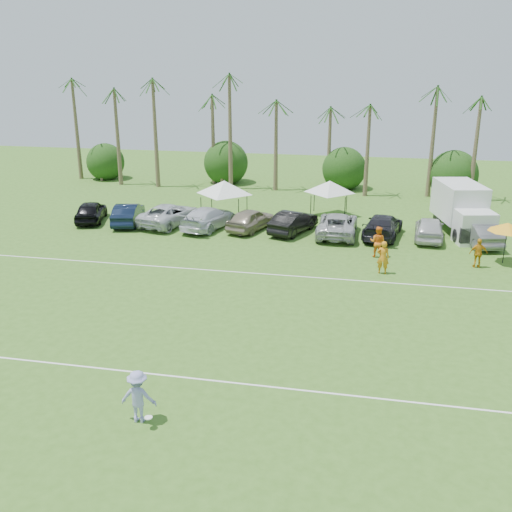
# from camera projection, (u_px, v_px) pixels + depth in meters

# --- Properties ---
(ground) EXTENTS (120.00, 120.00, 0.00)m
(ground) POSITION_uv_depth(u_px,v_px,m) (117.00, 400.00, 20.81)
(ground) COLOR #39641E
(ground) RESTS_ON ground
(field_lines) EXTENTS (80.00, 12.10, 0.01)m
(field_lines) POSITION_uv_depth(u_px,v_px,m) (185.00, 311.00, 28.23)
(field_lines) COLOR white
(field_lines) RESTS_ON ground
(palm_tree_0) EXTENTS (2.40, 2.40, 8.90)m
(palm_tree_0) POSITION_uv_depth(u_px,v_px,m) (68.00, 107.00, 57.83)
(palm_tree_0) COLOR brown
(palm_tree_0) RESTS_ON ground
(palm_tree_1) EXTENTS (2.40, 2.40, 9.90)m
(palm_tree_1) POSITION_uv_depth(u_px,v_px,m) (113.00, 99.00, 56.61)
(palm_tree_1) COLOR brown
(palm_tree_1) RESTS_ON ground
(palm_tree_2) EXTENTS (2.40, 2.40, 10.90)m
(palm_tree_2) POSITION_uv_depth(u_px,v_px,m) (161.00, 90.00, 55.39)
(palm_tree_2) COLOR brown
(palm_tree_2) RESTS_ON ground
(palm_tree_3) EXTENTS (2.40, 2.40, 11.90)m
(palm_tree_3) POSITION_uv_depth(u_px,v_px,m) (200.00, 81.00, 54.36)
(palm_tree_3) COLOR brown
(palm_tree_3) RESTS_ON ground
(palm_tree_4) EXTENTS (2.40, 2.40, 8.90)m
(palm_tree_4) POSITION_uv_depth(u_px,v_px,m) (241.00, 110.00, 54.44)
(palm_tree_4) COLOR brown
(palm_tree_4) RESTS_ON ground
(palm_tree_5) EXTENTS (2.40, 2.40, 9.90)m
(palm_tree_5) POSITION_uv_depth(u_px,v_px,m) (282.00, 101.00, 53.40)
(palm_tree_5) COLOR brown
(palm_tree_5) RESTS_ON ground
(palm_tree_6) EXTENTS (2.40, 2.40, 10.90)m
(palm_tree_6) POSITION_uv_depth(u_px,v_px,m) (325.00, 92.00, 52.37)
(palm_tree_6) COLOR brown
(palm_tree_6) RESTS_ON ground
(palm_tree_7) EXTENTS (2.40, 2.40, 11.90)m
(palm_tree_7) POSITION_uv_depth(u_px,v_px,m) (370.00, 82.00, 51.35)
(palm_tree_7) COLOR brown
(palm_tree_7) RESTS_ON ground
(palm_tree_8) EXTENTS (2.40, 2.40, 8.90)m
(palm_tree_8) POSITION_uv_depth(u_px,v_px,m) (425.00, 112.00, 51.24)
(palm_tree_8) COLOR brown
(palm_tree_8) RESTS_ON ground
(palm_tree_9) EXTENTS (2.40, 2.40, 9.90)m
(palm_tree_9) POSITION_uv_depth(u_px,v_px,m) (485.00, 103.00, 50.01)
(palm_tree_9) COLOR brown
(palm_tree_9) RESTS_ON ground
(bush_tree_0) EXTENTS (4.00, 4.00, 4.00)m
(bush_tree_0) POSITION_uv_depth(u_px,v_px,m) (105.00, 162.00, 60.01)
(bush_tree_0) COLOR brown
(bush_tree_0) RESTS_ON ground
(bush_tree_1) EXTENTS (4.00, 4.00, 4.00)m
(bush_tree_1) POSITION_uv_depth(u_px,v_px,m) (224.00, 166.00, 57.57)
(bush_tree_1) COLOR brown
(bush_tree_1) RESTS_ON ground
(bush_tree_2) EXTENTS (4.00, 4.00, 4.00)m
(bush_tree_2) POSITION_uv_depth(u_px,v_px,m) (344.00, 171.00, 55.30)
(bush_tree_2) COLOR brown
(bush_tree_2) RESTS_ON ground
(bush_tree_3) EXTENTS (4.00, 4.00, 4.00)m
(bush_tree_3) POSITION_uv_depth(u_px,v_px,m) (451.00, 174.00, 53.42)
(bush_tree_3) COLOR brown
(bush_tree_3) RESTS_ON ground
(sideline_player_a) EXTENTS (0.74, 0.50, 1.98)m
(sideline_player_a) POSITION_uv_depth(u_px,v_px,m) (383.00, 257.00, 33.06)
(sideline_player_a) COLOR orange
(sideline_player_a) RESTS_ON ground
(sideline_player_b) EXTENTS (1.13, 0.98, 1.99)m
(sideline_player_b) POSITION_uv_depth(u_px,v_px,m) (378.00, 242.00, 35.91)
(sideline_player_b) COLOR orange
(sideline_player_b) RESTS_ON ground
(sideline_player_c) EXTENTS (1.10, 0.56, 1.80)m
(sideline_player_c) POSITION_uv_depth(u_px,v_px,m) (478.00, 253.00, 34.08)
(sideline_player_c) COLOR orange
(sideline_player_c) RESTS_ON ground
(box_truck) EXTENTS (3.88, 7.12, 3.48)m
(box_truck) POSITION_uv_depth(u_px,v_px,m) (463.00, 208.00, 40.77)
(box_truck) COLOR silver
(box_truck) RESTS_ON ground
(canopy_tent_left) EXTENTS (4.51, 4.51, 3.65)m
(canopy_tent_left) POSITION_uv_depth(u_px,v_px,m) (224.00, 181.00, 43.74)
(canopy_tent_left) COLOR black
(canopy_tent_left) RESTS_ON ground
(canopy_tent_right) EXTENTS (4.11, 4.11, 3.33)m
(canopy_tent_right) POSITION_uv_depth(u_px,v_px,m) (330.00, 181.00, 45.07)
(canopy_tent_right) COLOR black
(canopy_tent_right) RESTS_ON ground
(market_umbrella) EXTENTS (2.31, 2.31, 2.58)m
(market_umbrella) POSITION_uv_depth(u_px,v_px,m) (508.00, 227.00, 34.35)
(market_umbrella) COLOR black
(market_umbrella) RESTS_ON ground
(frisbee_player) EXTENTS (1.27, 0.88, 1.90)m
(frisbee_player) POSITION_uv_depth(u_px,v_px,m) (138.00, 397.00, 19.32)
(frisbee_player) COLOR #9596D3
(frisbee_player) RESTS_ON ground
(parked_car_0) EXTENTS (3.13, 5.07, 1.61)m
(parked_car_0) POSITION_uv_depth(u_px,v_px,m) (91.00, 211.00, 44.16)
(parked_car_0) COLOR black
(parked_car_0) RESTS_ON ground
(parked_car_1) EXTENTS (2.69, 5.14, 1.61)m
(parked_car_1) POSITION_uv_depth(u_px,v_px,m) (128.00, 214.00, 43.39)
(parked_car_1) COLOR black
(parked_car_1) RESTS_ON ground
(parked_car_2) EXTENTS (4.01, 6.28, 1.61)m
(parked_car_2) POSITION_uv_depth(u_px,v_px,m) (170.00, 214.00, 43.22)
(parked_car_2) COLOR silver
(parked_car_2) RESTS_ON ground
(parked_car_3) EXTENTS (3.57, 5.94, 1.61)m
(parked_car_3) POSITION_uv_depth(u_px,v_px,m) (208.00, 218.00, 42.25)
(parked_car_3) COLOR silver
(parked_car_3) RESTS_ON ground
(parked_car_4) EXTENTS (3.31, 5.09, 1.61)m
(parked_car_4) POSITION_uv_depth(u_px,v_px,m) (251.00, 219.00, 41.85)
(parked_car_4) COLOR gray
(parked_car_4) RESTS_ON ground
(parked_car_5) EXTENTS (3.24, 5.18, 1.61)m
(parked_car_5) POSITION_uv_depth(u_px,v_px,m) (293.00, 222.00, 41.20)
(parked_car_5) COLOR black
(parked_car_5) RESTS_ON ground
(parked_car_6) EXTENTS (2.69, 5.81, 1.61)m
(parked_car_6) POSITION_uv_depth(u_px,v_px,m) (337.00, 224.00, 40.54)
(parked_car_6) COLOR #B0B0B1
(parked_car_6) RESTS_ON ground
(parked_car_7) EXTENTS (3.16, 5.86, 1.61)m
(parked_car_7) POSITION_uv_depth(u_px,v_px,m) (383.00, 226.00, 40.15)
(parked_car_7) COLOR black
(parked_car_7) RESTS_ON ground
(parked_car_8) EXTENTS (2.26, 4.86, 1.61)m
(parked_car_8) POSITION_uv_depth(u_px,v_px,m) (429.00, 228.00, 39.56)
(parked_car_8) COLOR beige
(parked_car_8) RESTS_ON ground
(parked_car_9) EXTENTS (2.80, 5.16, 1.61)m
(parked_car_9) POSITION_uv_depth(u_px,v_px,m) (478.00, 232.00, 38.59)
(parked_car_9) COLOR slate
(parked_car_9) RESTS_ON ground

